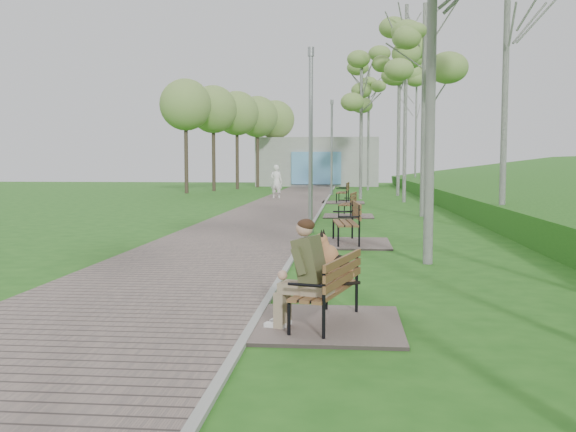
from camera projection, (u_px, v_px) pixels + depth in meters
The scene contains 16 objects.
walkway at pixel (276, 211), 25.05m from camera, with size 3.50×67.00×0.04m, color #6D5D58.
kerb at pixel (320, 211), 24.89m from camera, with size 0.10×67.00×0.05m, color #999993.
building_north at pixel (318, 162), 54.11m from camera, with size 10.00×5.20×4.00m.
bench_main at pixel (321, 292), 7.28m from camera, with size 1.66×1.85×1.45m.
bench_second at pixel (346, 234), 14.80m from camera, with size 1.96×2.18×1.21m.
bench_third at pixel (347, 211), 22.51m from camera, with size 1.73×1.93×1.06m.
bench_far at pixel (343, 198), 30.38m from camera, with size 1.97×2.19×1.21m.
lamp_post_second at pixel (311, 147), 17.13m from camera, with size 0.19×0.19×4.93m.
lamp_post_third at pixel (332, 151), 37.97m from camera, with size 0.22×0.22×5.61m.
pedestrian_near at pixel (276, 182), 33.85m from camera, with size 0.66×0.43×1.80m, color white.
birch_mid_c at pixel (425, 43), 22.12m from camera, with size 2.25×2.25×7.67m.
birch_far_a at pixel (406, 41), 30.33m from camera, with size 2.39×2.39×9.72m.
birch_far_b at pixel (362, 85), 33.08m from camera, with size 2.26×2.26×7.55m.
birch_far_c at pixel (400, 52), 36.53m from camera, with size 2.56×2.56×10.49m.
birch_distant_a at pixel (369, 90), 44.22m from camera, with size 2.24×2.24×8.79m.
birch_distant_b at pixel (417, 82), 45.80m from camera, with size 2.40×2.40×9.81m.
Camera 1 is at (1.07, -3.33, 1.86)m, focal length 40.00 mm.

